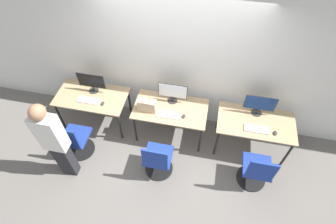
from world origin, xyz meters
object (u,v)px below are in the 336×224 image
(keyboard_center, at_px, (169,115))
(keyboard_right, at_px, (257,129))
(mouse_right, at_px, (275,133))
(handbag, at_px, (147,105))
(keyboard_left, at_px, (89,100))
(office_chair_center, at_px, (158,161))
(mouse_left, at_px, (103,104))
(person_left, at_px, (54,141))
(office_chair_right, at_px, (256,171))
(monitor_center, at_px, (173,92))
(monitor_right, at_px, (260,104))
(monitor_left, at_px, (91,82))
(mouse_center, at_px, (184,116))
(office_chair_left, at_px, (75,141))

(keyboard_center, relative_size, keyboard_right, 1.00)
(keyboard_center, relative_size, mouse_right, 4.40)
(handbag, bearing_deg, keyboard_left, -179.41)
(handbag, bearing_deg, office_chair_center, -65.37)
(mouse_left, bearing_deg, keyboard_right, -0.28)
(person_left, xyz_separation_m, mouse_right, (3.24, 0.94, -0.19))
(keyboard_center, xyz_separation_m, office_chair_right, (1.52, -0.56, -0.36))
(office_chair_center, bearing_deg, mouse_left, 148.28)
(handbag, bearing_deg, office_chair_right, -17.83)
(monitor_center, distance_m, office_chair_center, 1.17)
(monitor_center, relative_size, monitor_right, 1.00)
(monitor_left, bearing_deg, keyboard_right, -5.76)
(person_left, xyz_separation_m, office_chair_center, (1.46, 0.28, -0.56))
(keyboard_center, distance_m, office_chair_right, 1.66)
(mouse_center, height_order, monitor_right, monitor_right)
(keyboard_right, height_order, handbag, handbag)
(mouse_right, distance_m, handbag, 2.11)
(mouse_left, distance_m, office_chair_center, 1.38)
(keyboard_left, bearing_deg, keyboard_center, -1.57)
(monitor_center, distance_m, keyboard_right, 1.50)
(monitor_center, bearing_deg, mouse_center, -51.28)
(office_chair_center, bearing_deg, monitor_left, 145.15)
(mouse_left, distance_m, person_left, 1.05)
(mouse_left, distance_m, keyboard_center, 1.17)
(monitor_center, height_order, office_chair_center, monitor_center)
(mouse_right, bearing_deg, monitor_center, 168.17)
(monitor_left, bearing_deg, keyboard_center, -11.36)
(office_chair_left, relative_size, monitor_right, 1.79)
(person_left, bearing_deg, keyboard_right, 18.14)
(office_chair_left, xyz_separation_m, mouse_right, (3.24, 0.58, 0.37))
(mouse_left, bearing_deg, person_left, -108.89)
(keyboard_left, bearing_deg, monitor_right, 6.13)
(monitor_center, relative_size, office_chair_right, 0.56)
(mouse_center, xyz_separation_m, monitor_right, (1.19, 0.33, 0.20))
(keyboard_left, bearing_deg, office_chair_right, -11.44)
(mouse_left, bearing_deg, handbag, 2.81)
(keyboard_center, bearing_deg, office_chair_center, -93.45)
(office_chair_right, bearing_deg, monitor_center, 149.46)
(keyboard_right, bearing_deg, monitor_right, 90.00)
(monitor_left, bearing_deg, mouse_left, -45.58)
(monitor_right, height_order, keyboard_right, monitor_right)
(keyboard_left, relative_size, monitor_right, 0.79)
(office_chair_right, bearing_deg, mouse_right, 68.43)
(monitor_left, distance_m, mouse_right, 3.20)
(keyboard_left, height_order, office_chair_center, office_chair_center)
(monitor_left, height_order, mouse_left, monitor_left)
(keyboard_left, distance_m, monitor_center, 1.49)
(keyboard_right, bearing_deg, mouse_left, 179.72)
(mouse_center, bearing_deg, office_chair_left, -160.68)
(monitor_center, distance_m, handbag, 0.49)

